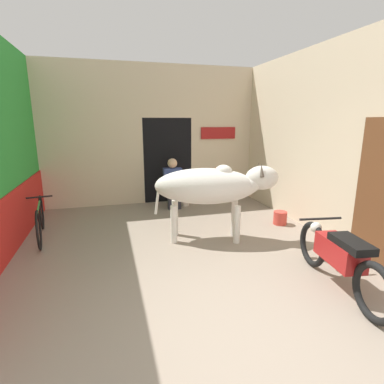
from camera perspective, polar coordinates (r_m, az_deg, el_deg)
The scene contains 9 objects.
ground_plane at distance 3.12m, azimuth 9.15°, elevation -26.73°, with size 30.00×30.00×0.00m, color gray.
wall_back_with_doorway at distance 7.67m, azimuth -6.72°, elevation 9.00°, with size 5.13×0.93×3.31m.
wall_right_with_door at distance 5.98m, azimuth 23.08°, elevation 8.82°, with size 0.22×5.15×3.31m.
cow at distance 5.02m, azimuth 3.90°, elevation 1.08°, with size 2.12×1.08×1.35m.
motorcycle_near at distance 4.07m, azimuth 26.24°, elevation -10.90°, with size 0.58×1.85×0.75m.
bicycle at distance 5.84m, azimuth -26.95°, elevation -4.73°, with size 0.44×1.67×0.66m.
shopkeeper_seated at distance 6.98m, azimuth -3.64°, elevation 1.87°, with size 0.42×0.34×1.16m.
plastic_stool at distance 7.24m, azimuth -1.41°, elevation -0.86°, with size 0.31×0.31×0.41m.
bucket at distance 6.21m, azimuth 16.44°, elevation -4.75°, with size 0.26×0.26×0.26m.
Camera 1 is at (-1.06, -2.14, 2.00)m, focal length 28.00 mm.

